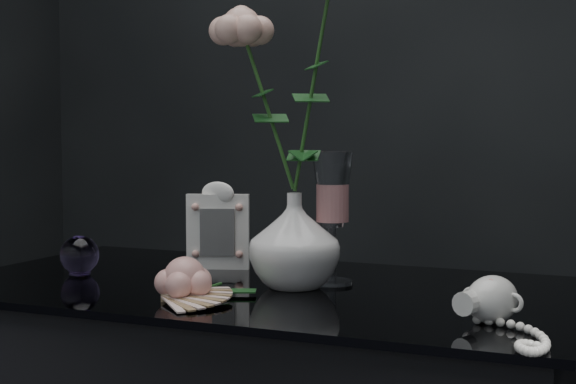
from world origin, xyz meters
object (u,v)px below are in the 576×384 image
at_px(loose_rose, 185,278).
at_px(pearl_jar, 492,297).
at_px(wine_glass, 332,218).
at_px(picture_frame, 218,225).
at_px(vase, 294,241).
at_px(paperweight, 80,255).

distance_m(loose_rose, pearl_jar, 0.45).
xyz_separation_m(wine_glass, picture_frame, (-0.25, 0.06, -0.03)).
bearing_deg(pearl_jar, picture_frame, 174.10).
relative_size(vase, picture_frame, 0.96).
distance_m(picture_frame, loose_rose, 0.30).
distance_m(picture_frame, pearl_jar, 0.60).
bearing_deg(vase, paperweight, -175.69).
bearing_deg(loose_rose, paperweight, 162.53).
xyz_separation_m(picture_frame, loose_rose, (0.10, -0.28, -0.05)).
distance_m(paperweight, pearl_jar, 0.74).
height_order(wine_glass, picture_frame, wine_glass).
xyz_separation_m(vase, paperweight, (-0.40, -0.03, -0.04)).
distance_m(paperweight, loose_rose, 0.32).
bearing_deg(loose_rose, picture_frame, 115.50).
xyz_separation_m(vase, loose_rose, (-0.11, -0.16, -0.04)).
height_order(vase, wine_glass, wine_glass).
bearing_deg(wine_glass, picture_frame, 165.69).
bearing_deg(loose_rose, wine_glass, 61.73).
distance_m(vase, loose_rose, 0.20).
xyz_separation_m(vase, picture_frame, (-0.20, 0.12, 0.00)).
relative_size(paperweight, pearl_jar, 0.30).
relative_size(picture_frame, paperweight, 2.33).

